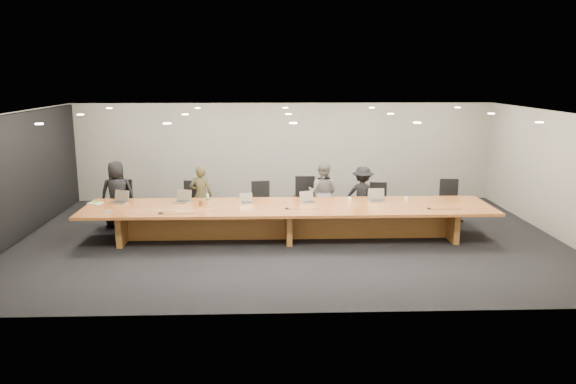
% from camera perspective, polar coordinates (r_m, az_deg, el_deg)
% --- Properties ---
extents(ground, '(12.00, 12.00, 0.00)m').
position_cam_1_polar(ground, '(12.61, 0.05, -4.73)').
color(ground, black).
rests_on(ground, ground).
extents(back_wall, '(12.00, 0.02, 2.80)m').
position_cam_1_polar(back_wall, '(16.23, -0.48, 4.10)').
color(back_wall, '#B1ADA1').
rests_on(back_wall, ground).
extents(left_wall_panel, '(0.08, 7.84, 2.74)m').
position_cam_1_polar(left_wall_panel, '(13.45, -26.14, 1.09)').
color(left_wall_panel, black).
rests_on(left_wall_panel, ground).
extents(conference_table, '(9.00, 1.80, 0.75)m').
position_cam_1_polar(conference_table, '(12.47, 0.05, -2.44)').
color(conference_table, brown).
rests_on(conference_table, ground).
extents(chair_far_left, '(0.65, 0.65, 1.13)m').
position_cam_1_polar(chair_far_left, '(14.11, -16.71, -1.08)').
color(chair_far_left, black).
rests_on(chair_far_left, ground).
extents(chair_left, '(0.61, 0.61, 1.08)m').
position_cam_1_polar(chair_left, '(13.83, -9.79, -1.11)').
color(chair_left, black).
rests_on(chair_left, ground).
extents(chair_mid_left, '(0.61, 0.61, 1.06)m').
position_cam_1_polar(chair_mid_left, '(13.66, -2.69, -1.13)').
color(chair_mid_left, black).
rests_on(chair_mid_left, ground).
extents(chair_mid_right, '(0.59, 0.59, 1.16)m').
position_cam_1_polar(chair_mid_right, '(13.79, 1.80, -0.80)').
color(chair_mid_right, black).
rests_on(chair_mid_right, ground).
extents(chair_right, '(0.59, 0.59, 1.01)m').
position_cam_1_polar(chair_right, '(13.95, 9.12, -1.11)').
color(chair_right, black).
rests_on(chair_right, ground).
extents(chair_far_right, '(0.61, 0.61, 1.08)m').
position_cam_1_polar(chair_far_right, '(14.41, 16.13, -0.87)').
color(chair_far_right, black).
rests_on(chair_far_right, ground).
extents(person_a, '(0.85, 0.63, 1.60)m').
position_cam_1_polar(person_a, '(14.04, -16.94, -0.17)').
color(person_a, black).
rests_on(person_a, ground).
extents(person_b, '(0.54, 0.36, 1.48)m').
position_cam_1_polar(person_b, '(13.65, -8.83, -0.37)').
color(person_b, '#35321D').
rests_on(person_b, ground).
extents(person_c, '(0.90, 0.81, 1.53)m').
position_cam_1_polar(person_c, '(13.71, 3.55, -0.09)').
color(person_c, slate).
rests_on(person_c, ground).
extents(person_d, '(1.03, 0.79, 1.41)m').
position_cam_1_polar(person_d, '(13.85, 7.57, -0.29)').
color(person_d, black).
rests_on(person_d, ground).
extents(laptop_a, '(0.43, 0.37, 0.29)m').
position_cam_1_polar(laptop_a, '(13.22, -16.84, -0.48)').
color(laptop_a, '#BFB292').
rests_on(laptop_a, conference_table).
extents(laptop_b, '(0.44, 0.38, 0.29)m').
position_cam_1_polar(laptop_b, '(12.94, -10.79, -0.43)').
color(laptop_b, '#BFAF92').
rests_on(laptop_b, conference_table).
extents(laptop_c, '(0.33, 0.27, 0.23)m').
position_cam_1_polar(laptop_c, '(12.68, -4.21, -0.64)').
color(laptop_c, '#C3B295').
rests_on(laptop_c, conference_table).
extents(laptop_d, '(0.39, 0.34, 0.26)m').
position_cam_1_polar(laptop_d, '(12.69, 2.11, -0.53)').
color(laptop_d, '#C3B094').
rests_on(laptop_d, conference_table).
extents(laptop_e, '(0.38, 0.28, 0.29)m').
position_cam_1_polar(laptop_e, '(12.98, 9.08, -0.32)').
color(laptop_e, tan).
rests_on(laptop_e, conference_table).
extents(water_bottle, '(0.07, 0.07, 0.23)m').
position_cam_1_polar(water_bottle, '(12.69, -8.17, -0.72)').
color(water_bottle, '#ABBBB8').
rests_on(water_bottle, conference_table).
extents(amber_mug, '(0.11, 0.11, 0.11)m').
position_cam_1_polar(amber_mug, '(12.59, -8.84, -1.12)').
color(amber_mug, brown).
rests_on(amber_mug, conference_table).
extents(paper_cup_near, '(0.11, 0.11, 0.10)m').
position_cam_1_polar(paper_cup_near, '(12.87, 6.27, -0.77)').
color(paper_cup_near, white).
rests_on(paper_cup_near, conference_table).
extents(paper_cup_far, '(0.09, 0.09, 0.10)m').
position_cam_1_polar(paper_cup_far, '(13.12, 11.94, -0.72)').
color(paper_cup_far, white).
rests_on(paper_cup_far, conference_table).
extents(notepad, '(0.35, 0.32, 0.02)m').
position_cam_1_polar(notepad, '(13.38, -18.97, -1.06)').
color(notepad, white).
rests_on(notepad, conference_table).
extents(lime_gadget, '(0.17, 0.10, 0.03)m').
position_cam_1_polar(lime_gadget, '(13.37, -18.95, -0.97)').
color(lime_gadget, '#5CBA31').
rests_on(lime_gadget, notepad).
extents(av_box, '(0.20, 0.18, 0.03)m').
position_cam_1_polar(av_box, '(12.50, -17.80, -1.85)').
color(av_box, '#A9A9AE').
rests_on(av_box, conference_table).
extents(mic_left, '(0.17, 0.17, 0.03)m').
position_cam_1_polar(mic_left, '(12.03, -12.81, -2.07)').
color(mic_left, black).
rests_on(mic_left, conference_table).
extents(mic_center, '(0.12, 0.12, 0.03)m').
position_cam_1_polar(mic_center, '(12.15, -0.13, -1.65)').
color(mic_center, black).
rests_on(mic_center, conference_table).
extents(mic_right, '(0.14, 0.14, 0.03)m').
position_cam_1_polar(mic_right, '(12.52, 14.15, -1.61)').
color(mic_right, black).
rests_on(mic_right, conference_table).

